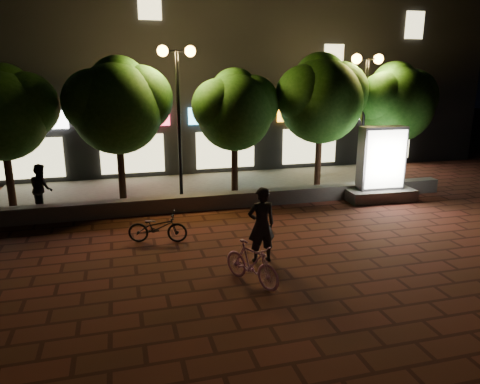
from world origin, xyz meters
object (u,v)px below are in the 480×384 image
object	(u,v)px
tree_far_left	(2,110)
tree_left	(118,103)
tree_right	(322,96)
pedestrian	(41,188)
rider	(261,225)
tree_mid	(235,107)
tree_far_right	(397,100)
scooter_pink	(252,263)
scooter_parked	(158,227)
ad_kiosk	(380,171)
street_lamp_left	(178,84)
street_lamp_right	(366,87)

from	to	relation	value
tree_far_left	tree_left	size ratio (longest dim) A/B	0.95
tree_right	pedestrian	distance (m)	10.22
tree_left	rider	bearing A→B (deg)	-63.03
tree_mid	rider	bearing A→B (deg)	-98.86
tree_far_right	rider	distance (m)	9.87
tree_far_left	scooter_pink	world-z (taller)	tree_far_left
tree_right	rider	bearing A→B (deg)	-125.22
scooter_pink	scooter_parked	size ratio (longest dim) A/B	0.99
pedestrian	tree_far_right	bearing A→B (deg)	-110.92
tree_mid	ad_kiosk	distance (m)	5.59
tree_left	tree_far_right	distance (m)	10.50
street_lamp_left	street_lamp_right	bearing A→B (deg)	0.00
scooter_pink	tree_far_right	bearing A→B (deg)	12.68
tree_left	tree_right	xyz separation A→B (m)	(7.30, 0.00, 0.12)
street_lamp_left	scooter_pink	size ratio (longest dim) A/B	3.32
tree_right	pedestrian	size ratio (longest dim) A/B	3.20
tree_far_left	scooter_parked	size ratio (longest dim) A/B	2.93
tree_far_left	ad_kiosk	size ratio (longest dim) A/B	1.77
tree_right	rider	size ratio (longest dim) A/B	2.74
tree_right	rider	xyz separation A→B (m)	(-4.24, -6.01, -2.64)
tree_mid	tree_left	bearing A→B (deg)	180.00
rider	scooter_pink	bearing A→B (deg)	60.53
tree_far_right	pedestrian	xyz separation A→B (m)	(-13.03, -0.74, -2.50)
tree_left	scooter_pink	distance (m)	8.09
tree_mid	pedestrian	size ratio (longest dim) A/B	2.85
tree_left	scooter_parked	size ratio (longest dim) A/B	3.10
tree_far_right	ad_kiosk	xyz separation A→B (m)	(-1.73, -1.96, -2.31)
tree_far_left	street_lamp_right	world-z (taller)	street_lamp_right
tree_left	scooter_pink	world-z (taller)	tree_left
tree_left	pedestrian	world-z (taller)	tree_left
tree_mid	pedestrian	world-z (taller)	tree_mid
rider	scooter_parked	bearing A→B (deg)	-42.23
tree_right	rider	distance (m)	7.82
tree_right	rider	world-z (taller)	tree_right
pedestrian	tree_far_left	bearing A→B (deg)	28.53
scooter_pink	rider	xyz separation A→B (m)	(0.56, 1.09, 0.46)
tree_left	pedestrian	size ratio (longest dim) A/B	3.09
street_lamp_left	ad_kiosk	bearing A→B (deg)	-14.00
scooter_parked	ad_kiosk	bearing A→B (deg)	-60.31
tree_mid	pedestrian	xyz separation A→B (m)	(-6.53, -0.74, -2.35)
scooter_pink	pedestrian	xyz separation A→B (m)	(-5.03, 6.36, 0.40)
scooter_pink	scooter_parked	distance (m)	3.47
tree_far_right	street_lamp_left	xyz separation A→B (m)	(-8.55, -0.26, 0.66)
tree_right	scooter_parked	world-z (taller)	tree_right
scooter_pink	street_lamp_left	bearing A→B (deg)	65.73
tree_mid	tree_far_right	bearing A→B (deg)	0.00
scooter_pink	street_lamp_right	bearing A→B (deg)	17.77
tree_right	street_lamp_left	world-z (taller)	street_lamp_left
street_lamp_left	tree_right	bearing A→B (deg)	2.81
tree_right	scooter_pink	world-z (taller)	tree_right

